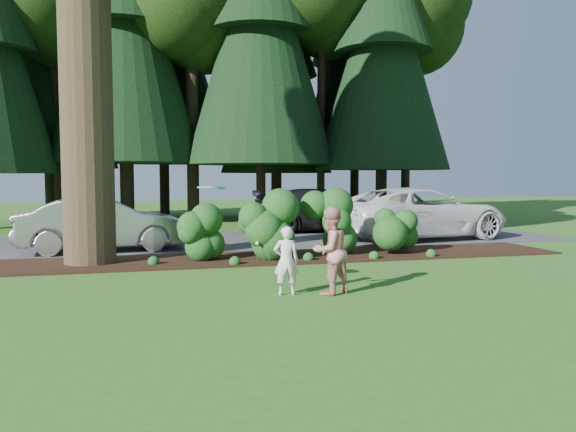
# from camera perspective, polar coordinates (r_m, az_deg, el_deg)

# --- Properties ---
(ground) EXTENTS (80.00, 80.00, 0.00)m
(ground) POSITION_cam_1_polar(r_m,az_deg,el_deg) (11.80, 2.08, -6.56)
(ground) COLOR #295E1A
(ground) RESTS_ON ground
(mulch_bed) EXTENTS (16.00, 2.50, 0.05)m
(mulch_bed) POSITION_cam_1_polar(r_m,az_deg,el_deg) (14.90, -1.52, -4.23)
(mulch_bed) COLOR black
(mulch_bed) RESTS_ON ground
(driveway) EXTENTS (22.00, 6.00, 0.03)m
(driveway) POSITION_cam_1_polar(r_m,az_deg,el_deg) (19.03, -4.42, -2.46)
(driveway) COLOR #38383A
(driveway) RESTS_ON ground
(shrub_row) EXTENTS (6.53, 1.60, 1.61)m
(shrub_row) POSITION_cam_1_polar(r_m,az_deg,el_deg) (14.89, 1.46, -1.20)
(shrub_row) COLOR #134016
(shrub_row) RESTS_ON ground
(lily_cluster) EXTENTS (0.69, 0.09, 0.57)m
(lily_cluster) POSITION_cam_1_polar(r_m,az_deg,el_deg) (13.95, -1.93, -2.85)
(lily_cluster) COLOR #134016
(lily_cluster) RESTS_ON ground
(tree_wall) EXTENTS (25.66, 12.15, 17.09)m
(tree_wall) POSITION_cam_1_polar(r_m,az_deg,el_deg) (28.67, -7.32, 18.85)
(tree_wall) COLOR black
(tree_wall) RESTS_ON ground
(car_silver_wagon) EXTENTS (4.83, 2.09, 1.55)m
(car_silver_wagon) POSITION_cam_1_polar(r_m,az_deg,el_deg) (16.91, -18.29, -0.79)
(car_silver_wagon) COLOR silver
(car_silver_wagon) RESTS_ON driveway
(car_white_suv) EXTENTS (6.74, 4.00, 1.76)m
(car_white_suv) POSITION_cam_1_polar(r_m,az_deg,el_deg) (19.72, 13.14, 0.28)
(car_white_suv) COLOR silver
(car_white_suv) RESTS_ON driveway
(car_dark_suv) EXTENTS (6.04, 3.29, 1.66)m
(car_dark_suv) POSITION_cam_1_polar(r_m,az_deg,el_deg) (21.83, 3.86, 0.61)
(car_dark_suv) COLOR black
(car_dark_suv) RESTS_ON driveway
(child) EXTENTS (0.50, 0.36, 1.27)m
(child) POSITION_cam_1_polar(r_m,az_deg,el_deg) (10.30, -0.19, -4.55)
(child) COLOR silver
(child) RESTS_ON ground
(adult) EXTENTS (0.97, 0.89, 1.62)m
(adult) POSITION_cam_1_polar(r_m,az_deg,el_deg) (10.36, 4.31, -3.53)
(adult) COLOR red
(adult) RESTS_ON ground
(frisbee) EXTENTS (0.50, 0.50, 0.07)m
(frisbee) POSITION_cam_1_polar(r_m,az_deg,el_deg) (10.09, -7.82, 2.87)
(frisbee) COLOR teal
(frisbee) RESTS_ON ground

